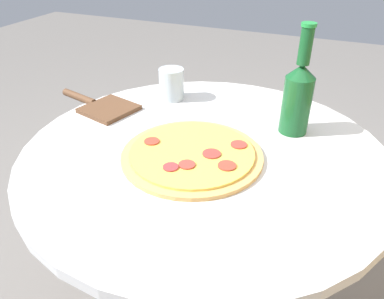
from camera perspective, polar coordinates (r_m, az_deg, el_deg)
table at (r=1.00m, az=1.70°, el=-9.01°), size 0.86×0.86×0.74m
pizza at (r=0.85m, az=0.02°, el=-0.72°), size 0.32×0.32×0.02m
beer_bottle at (r=0.95m, az=15.83°, el=8.02°), size 0.07×0.07×0.27m
pizza_paddle at (r=1.11m, az=-13.61°, el=6.46°), size 0.16×0.28×0.02m
drinking_glass at (r=1.13m, az=-3.13°, el=9.93°), size 0.07×0.07×0.09m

